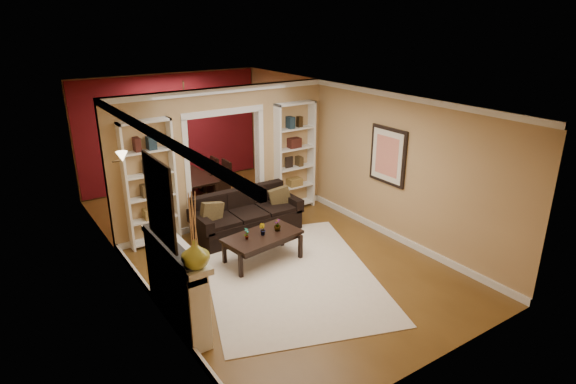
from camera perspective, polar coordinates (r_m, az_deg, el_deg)
floor at (r=8.96m, az=-3.73°, el=-6.00°), size 8.00×8.00×0.00m
ceiling at (r=8.13m, az=-4.17°, el=11.31°), size 8.00×8.00×0.00m
wall_back at (r=11.97m, az=-13.70°, el=7.11°), size 8.00×0.00×8.00m
wall_front at (r=5.62m, az=17.29°, el=-8.43°), size 8.00×0.00×8.00m
wall_left at (r=7.65m, az=-18.66°, el=-0.81°), size 0.00×8.00×8.00m
wall_right at (r=9.72m, az=7.63°, el=4.52°), size 0.00×8.00×8.00m
partition_wall at (r=9.46m, az=-7.61°, el=4.09°), size 4.50×0.15×2.70m
red_back_panel at (r=11.94m, az=-13.64°, el=6.95°), size 4.44×0.04×2.64m
dining_window at (r=11.86m, az=-13.66°, el=7.99°), size 0.78×0.03×0.98m
area_rug at (r=7.92m, az=0.19°, el=-9.69°), size 3.64×4.28×0.01m
sofa at (r=9.18m, az=-4.89°, el=-2.60°), size 2.07×0.90×0.81m
pillow_left at (r=8.78m, az=-9.06°, el=-2.43°), size 0.44×0.18×0.43m
pillow_right at (r=9.44m, az=-0.97°, el=-0.60°), size 0.42×0.22×0.40m
coffee_table at (r=8.23m, az=-3.02°, el=-6.62°), size 1.37×0.88×0.49m
plant_left at (r=7.94m, az=-4.92°, el=-4.93°), size 0.13×0.13×0.20m
plant_center at (r=8.08m, az=-3.06°, el=-4.45°), size 0.12×0.13×0.20m
plant_right at (r=8.22m, az=-1.27°, el=-3.93°), size 0.16×0.16×0.21m
bookshelf_left at (r=8.83m, az=-16.05°, el=0.89°), size 0.90×0.30×2.30m
bookshelf_right at (r=10.13m, az=0.74°, el=4.18°), size 0.90×0.30×2.30m
fireplace at (r=6.71m, az=-12.93°, el=-10.57°), size 0.32×1.70×1.16m
vase at (r=5.77m, az=-10.93°, el=-7.22°), size 0.41×0.41×0.35m
mirror at (r=6.14m, az=-15.02°, el=-1.07°), size 0.03×0.95×1.10m
wall_sconce at (r=8.03m, az=-19.46°, el=3.71°), size 0.18×0.18×0.22m
framed_art at (r=8.94m, az=11.72°, el=4.21°), size 0.04×0.85×1.05m
dining_table at (r=11.22m, az=-11.43°, el=0.62°), size 1.50×0.83×0.53m
dining_chair_nw at (r=10.72m, az=-13.56°, el=0.38°), size 0.53×0.53×0.83m
dining_chair_ne at (r=11.11m, az=-8.28°, el=1.54°), size 0.50×0.50×0.86m
dining_chair_sw at (r=11.25m, az=-14.67°, el=1.37°), size 0.44×0.44×0.88m
dining_chair_se at (r=11.64m, az=-9.57°, el=2.16°), size 0.48×0.48×0.79m
chandelier at (r=10.64m, az=-11.46°, el=9.38°), size 0.50×0.50×0.30m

